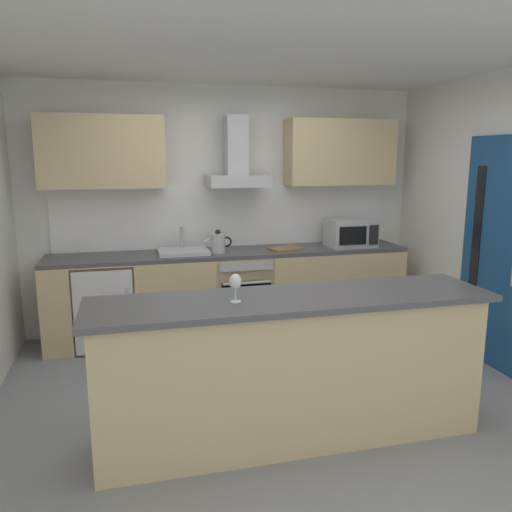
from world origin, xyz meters
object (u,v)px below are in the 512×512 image
(microwave, at_px, (351,233))
(chopping_board, at_px, (285,248))
(refrigerator, at_px, (105,304))
(range_hood, at_px, (237,164))
(wine_glass, at_px, (235,283))
(sink, at_px, (183,251))
(oven, at_px, (240,292))
(kettle, at_px, (218,243))

(microwave, xyz_separation_m, chopping_board, (-0.74, 0.00, -0.14))
(refrigerator, xyz_separation_m, range_hood, (1.38, 0.13, 1.36))
(wine_glass, relative_size, chopping_board, 0.52)
(sink, bearing_deg, microwave, -1.23)
(microwave, bearing_deg, oven, 178.70)
(wine_glass, bearing_deg, range_hood, 77.52)
(chopping_board, bearing_deg, oven, 177.21)
(microwave, distance_m, chopping_board, 0.75)
(oven, distance_m, chopping_board, 0.66)
(microwave, bearing_deg, range_hood, 172.70)
(refrigerator, relative_size, sink, 1.70)
(range_hood, bearing_deg, refrigerator, -174.51)
(oven, distance_m, kettle, 0.60)
(oven, distance_m, wine_glass, 2.27)
(wine_glass, bearing_deg, oven, 76.78)
(oven, xyz_separation_m, refrigerator, (-1.38, -0.00, -0.03))
(microwave, bearing_deg, refrigerator, 179.45)
(oven, xyz_separation_m, sink, (-0.59, 0.01, 0.47))
(oven, height_order, wine_glass, wine_glass)
(sink, height_order, chopping_board, sink)
(oven, bearing_deg, range_hood, 90.00)
(range_hood, distance_m, wine_glass, 2.40)
(refrigerator, relative_size, chopping_board, 2.50)
(kettle, relative_size, wine_glass, 1.62)
(wine_glass, xyz_separation_m, chopping_board, (0.99, 2.10, -0.20))
(kettle, bearing_deg, refrigerator, 178.44)
(refrigerator, distance_m, kettle, 1.28)
(oven, xyz_separation_m, chopping_board, (0.49, -0.02, 0.45))
(oven, distance_m, range_hood, 1.33)
(kettle, xyz_separation_m, chopping_board, (0.72, 0.01, -0.09))
(refrigerator, bearing_deg, range_hood, 5.49)
(oven, relative_size, microwave, 1.60)
(oven, height_order, microwave, microwave)
(microwave, xyz_separation_m, wine_glass, (-1.73, -2.09, 0.06))
(microwave, relative_size, range_hood, 0.69)
(sink, height_order, range_hood, range_hood)
(kettle, bearing_deg, oven, 8.09)
(sink, xyz_separation_m, wine_glass, (0.09, -2.13, 0.19))
(microwave, relative_size, chopping_board, 1.47)
(refrigerator, distance_m, range_hood, 1.94)
(refrigerator, bearing_deg, chopping_board, -0.65)
(wine_glass, bearing_deg, microwave, 50.48)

